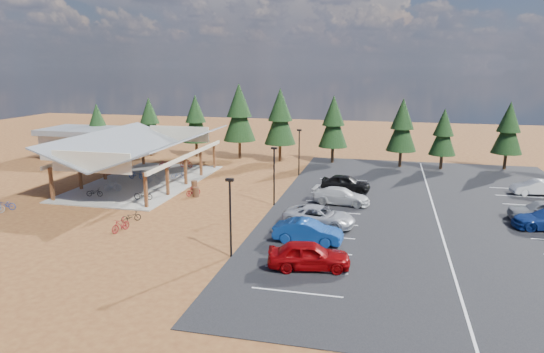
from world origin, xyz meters
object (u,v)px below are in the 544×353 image
object	(u,v)px
trash_bin_1	(194,185)
car_9	(535,187)
bike_pavilion	(143,146)
bike_1	(112,186)
bike_5	(153,178)
trash_bin_0	(196,192)
outbuilding	(87,142)
lamp_post_1	(274,172)
bike_6	(178,175)
car_8	(542,211)
bike_0	(95,192)
bike_11	(121,225)
bike_10	(5,204)
bike_15	(193,191)
bike_12	(131,217)
car_4	(346,183)
bike_3	(165,165)
car_1	(308,231)
car_0	(309,255)
bike_4	(143,195)
car_3	(341,196)
car_2	(319,216)
bike_2	(137,175)
lamp_post_0	(230,212)
lamp_post_2	(299,149)

from	to	relation	value
trash_bin_1	car_9	bearing A→B (deg)	10.07
bike_pavilion	car_9	bearing A→B (deg)	6.05
bike_1	bike_5	distance (m)	4.35
bike_pavilion	trash_bin_0	xyz separation A→B (m)	(7.30, -4.00, -3.37)
outbuilding	lamp_post_1	size ratio (longest dim) A/B	2.14
bike_6	car_8	size ratio (longest dim) A/B	0.31
lamp_post_1	car_9	bearing A→B (deg)	21.39
bike_0	bike_11	size ratio (longest dim) A/B	0.89
bike_pavilion	bike_10	bearing A→B (deg)	-119.97
bike_pavilion	bike_5	size ratio (longest dim) A/B	10.69
bike_15	bike_12	bearing A→B (deg)	116.15
bike_1	car_4	world-z (taller)	car_4
bike_1	bike_15	xyz separation A→B (m)	(8.12, 0.48, -0.17)
bike_3	bike_6	bearing A→B (deg)	-141.79
bike_5	car_1	bearing A→B (deg)	-119.55
bike_12	car_0	bearing A→B (deg)	-156.45
outbuilding	bike_10	distance (m)	23.89
bike_4	car_3	bearing A→B (deg)	-84.36
bike_12	car_8	distance (m)	32.06
trash_bin_1	bike_pavilion	bearing A→B (deg)	165.31
bike_pavilion	bike_4	world-z (taller)	bike_pavilion
trash_bin_0	car_3	world-z (taller)	car_3
bike_11	bike_5	bearing A→B (deg)	123.90
car_2	bike_2	bearing A→B (deg)	72.16
lamp_post_0	bike_12	world-z (taller)	lamp_post_0
outbuilding	lamp_post_0	xyz separation A→B (m)	(29.00, -28.00, 0.95)
trash_bin_0	car_1	world-z (taller)	car_1
bike_pavilion	car_8	xyz separation A→B (m)	(36.33, -4.51, -2.95)
outbuilding	lamp_post_1	world-z (taller)	lamp_post_1
outbuilding	bike_0	world-z (taller)	outbuilding
trash_bin_1	bike_4	size ratio (longest dim) A/B	0.52
bike_2	bike_15	world-z (taller)	bike_2
trash_bin_1	bike_1	world-z (taller)	bike_1
bike_12	car_0	size ratio (longest dim) A/B	0.31
car_2	trash_bin_0	bearing A→B (deg)	74.09
bike_2	car_4	xyz separation A→B (m)	(22.10, 0.31, 0.28)
lamp_post_0	lamp_post_2	bearing A→B (deg)	90.00
bike_5	bike_6	distance (m)	3.19
outbuilding	trash_bin_1	xyz separation A→B (m)	(20.19, -12.62, -1.58)
car_0	car_9	bearing A→B (deg)	-50.41
lamp_post_0	car_1	xyz separation A→B (m)	(4.35, 3.61, -2.16)
bike_4	bike_15	bearing A→B (deg)	-58.52
lamp_post_0	bike_0	size ratio (longest dim) A/B	3.39
bike_15	car_3	distance (m)	13.73
bike_6	car_3	distance (m)	18.77
bike_15	car_8	xyz separation A→B (m)	(29.39, -0.79, 0.43)
bike_pavilion	car_1	distance (m)	23.72
car_2	car_8	bearing A→B (deg)	-63.62
lamp_post_1	bike_3	size ratio (longest dim) A/B	3.49
bike_12	bike_15	size ratio (longest dim) A/B	1.04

